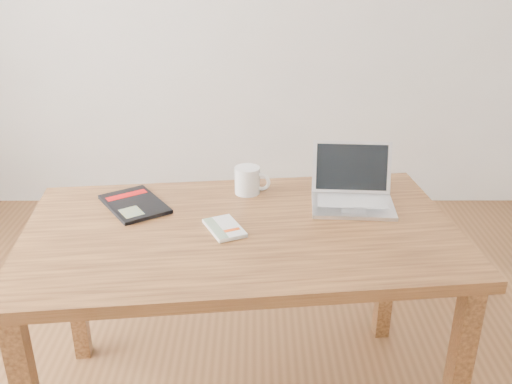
{
  "coord_description": "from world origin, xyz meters",
  "views": [
    {
      "loc": [
        0.07,
        -1.49,
        1.62
      ],
      "look_at": [
        0.08,
        0.23,
        0.85
      ],
      "focal_mm": 40.0,
      "sensor_mm": 36.0,
      "label": 1
    }
  ],
  "objects_px": {
    "desk": "(241,251)",
    "laptop": "(352,191)",
    "coffee_mug": "(248,180)",
    "white_guidebook": "(224,228)",
    "black_guidebook": "(134,204)"
  },
  "relations": [
    {
      "from": "coffee_mug",
      "to": "black_guidebook",
      "type": "bearing_deg",
      "value": -149.62
    },
    {
      "from": "white_guidebook",
      "to": "black_guidebook",
      "type": "distance_m",
      "value": 0.38
    },
    {
      "from": "coffee_mug",
      "to": "white_guidebook",
      "type": "bearing_deg",
      "value": -89.32
    },
    {
      "from": "black_guidebook",
      "to": "laptop",
      "type": "distance_m",
      "value": 0.78
    },
    {
      "from": "laptop",
      "to": "black_guidebook",
      "type": "bearing_deg",
      "value": -173.71
    },
    {
      "from": "desk",
      "to": "white_guidebook",
      "type": "bearing_deg",
      "value": -167.03
    },
    {
      "from": "white_guidebook",
      "to": "coffee_mug",
      "type": "height_order",
      "value": "coffee_mug"
    },
    {
      "from": "black_guidebook",
      "to": "laptop",
      "type": "relative_size",
      "value": 1.05
    },
    {
      "from": "black_guidebook",
      "to": "coffee_mug",
      "type": "relative_size",
      "value": 2.37
    },
    {
      "from": "desk",
      "to": "white_guidebook",
      "type": "distance_m",
      "value": 0.11
    },
    {
      "from": "desk",
      "to": "laptop",
      "type": "relative_size",
      "value": 4.93
    },
    {
      "from": "laptop",
      "to": "desk",
      "type": "bearing_deg",
      "value": -149.63
    },
    {
      "from": "white_guidebook",
      "to": "black_guidebook",
      "type": "xyz_separation_m",
      "value": [
        -0.33,
        0.18,
        0.0
      ]
    },
    {
      "from": "black_guidebook",
      "to": "coffee_mug",
      "type": "distance_m",
      "value": 0.42
    },
    {
      "from": "laptop",
      "to": "coffee_mug",
      "type": "height_order",
      "value": "laptop"
    }
  ]
}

